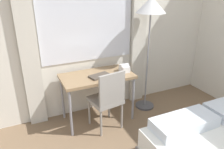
% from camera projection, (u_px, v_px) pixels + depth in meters
% --- Properties ---
extents(wall_back_with_window, '(5.55, 0.13, 2.70)m').
position_uv_depth(wall_back_with_window, '(81.00, 27.00, 3.12)').
color(wall_back_with_window, silver).
rests_on(wall_back_with_window, ground_plane).
extents(desk, '(1.02, 0.55, 0.73)m').
position_uv_depth(desk, '(97.00, 79.00, 3.13)').
color(desk, '#937551').
rests_on(desk, ground_plane).
extents(desk_chair, '(0.45, 0.45, 0.89)m').
position_uv_depth(desk_chair, '(108.00, 97.00, 2.96)').
color(desk_chair, gray).
rests_on(desk_chair, ground_plane).
extents(standing_lamp, '(0.43, 0.43, 1.76)m').
position_uv_depth(standing_lamp, '(151.00, 13.00, 3.12)').
color(standing_lamp, '#4C4C51').
rests_on(standing_lamp, ground_plane).
extents(telephone, '(0.13, 0.16, 0.12)m').
position_uv_depth(telephone, '(124.00, 68.00, 3.21)').
color(telephone, white).
rests_on(telephone, desk).
extents(book, '(0.32, 0.23, 0.02)m').
position_uv_depth(book, '(100.00, 76.00, 3.04)').
color(book, '#4C4238').
rests_on(book, desk).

